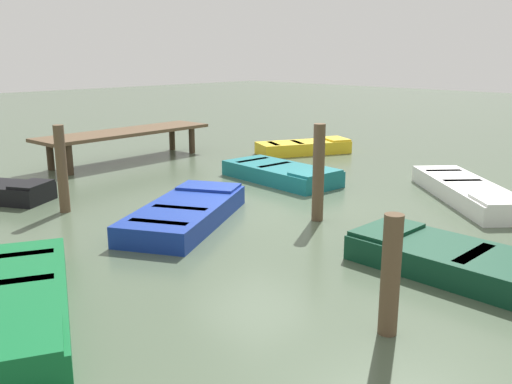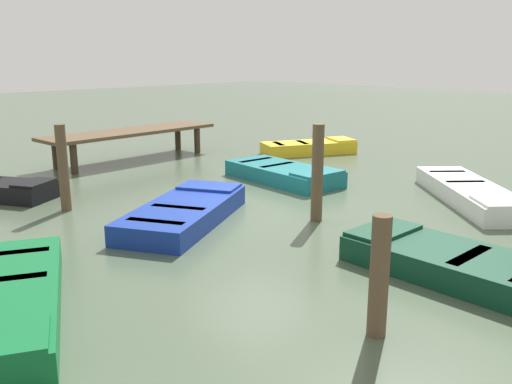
% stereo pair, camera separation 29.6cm
% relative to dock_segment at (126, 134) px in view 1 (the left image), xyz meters
% --- Properties ---
extents(ground_plane, '(80.00, 80.00, 0.00)m').
position_rel_dock_segment_xyz_m(ground_plane, '(-0.99, -6.66, -0.83)').
color(ground_plane, '#475642').
extents(dock_segment, '(5.76, 1.79, 0.95)m').
position_rel_dock_segment_xyz_m(dock_segment, '(0.00, 0.00, 0.00)').
color(dock_segment, brown).
rests_on(dock_segment, ground_plane).
extents(rowboat_blue, '(3.74, 2.94, 0.46)m').
position_rel_dock_segment_xyz_m(rowboat_blue, '(-2.77, -6.46, -0.62)').
color(rowboat_blue, navy).
rests_on(rowboat_blue, ground_plane).
extents(rowboat_white, '(3.59, 3.82, 0.46)m').
position_rel_dock_segment_xyz_m(rowboat_white, '(2.83, -9.69, -0.62)').
color(rowboat_white, silver).
rests_on(rowboat_white, ground_plane).
extents(rowboat_dark_green, '(1.45, 3.21, 0.46)m').
position_rel_dock_segment_xyz_m(rowboat_dark_green, '(-1.48, -11.44, -0.62)').
color(rowboat_dark_green, '#0C3823').
rests_on(rowboat_dark_green, ground_plane).
extents(rowboat_green, '(2.83, 3.99, 0.46)m').
position_rel_dock_segment_xyz_m(rowboat_green, '(-6.88, -8.15, -0.62)').
color(rowboat_green, '#0F602D').
rests_on(rowboat_green, ground_plane).
extents(rowboat_yellow, '(3.25, 2.31, 0.46)m').
position_rel_dock_segment_xyz_m(rowboat_yellow, '(4.90, -3.10, -0.62)').
color(rowboat_yellow, gold).
rests_on(rowboat_yellow, ground_plane).
extents(rowboat_teal, '(1.66, 3.31, 0.46)m').
position_rel_dock_segment_xyz_m(rowboat_teal, '(1.31, -5.31, -0.62)').
color(rowboat_teal, '#14666B').
rests_on(rowboat_teal, ground_plane).
extents(mooring_piling_near_right, '(0.23, 0.23, 1.95)m').
position_rel_dock_segment_xyz_m(mooring_piling_near_right, '(-0.79, -8.19, 0.14)').
color(mooring_piling_near_right, brown).
rests_on(mooring_piling_near_right, ground_plane).
extents(mooring_piling_mid_left, '(0.23, 0.23, 1.49)m').
position_rel_dock_segment_xyz_m(mooring_piling_mid_left, '(-3.84, -11.70, -0.09)').
color(mooring_piling_mid_left, brown).
rests_on(mooring_piling_mid_left, ground_plane).
extents(mooring_piling_near_left, '(0.22, 0.22, 1.85)m').
position_rel_dock_segment_xyz_m(mooring_piling_near_left, '(-4.08, -4.00, 0.09)').
color(mooring_piling_near_left, brown).
rests_on(mooring_piling_near_left, ground_plane).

